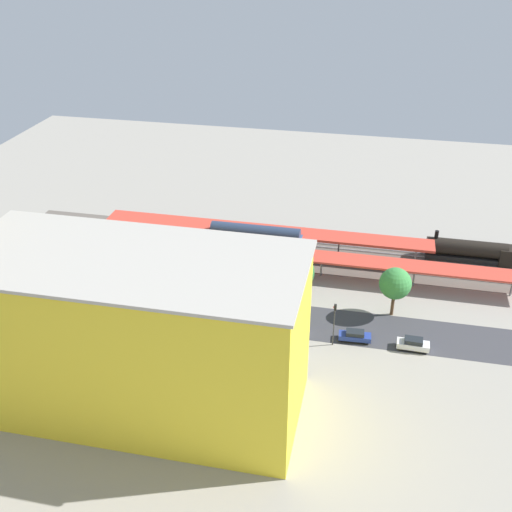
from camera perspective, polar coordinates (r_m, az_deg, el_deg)
name	(u,v)px	position (r m, az deg, el deg)	size (l,w,h in m)	color
ground_plane	(295,309)	(97.87, 3.69, -4.91)	(182.35, 182.35, 0.00)	gray
rail_bed	(311,253)	(113.91, 5.14, 0.28)	(113.97, 14.40, 0.01)	#5B544C
street_asphalt	(292,320)	(95.18, 3.38, -5.99)	(113.97, 9.00, 0.01)	#38383D
track_rails	(311,252)	(113.82, 5.15, 0.36)	(113.97, 8.39, 0.12)	#9E9EA8
platform_canopy_near	(322,257)	(105.12, 6.13, -0.11)	(69.27, 4.57, 3.87)	#C63D2D
platform_canopy_far	(265,230)	(112.61, 0.84, 2.38)	(60.61, 4.74, 4.34)	#C63D2D
locomotive	(473,251)	(116.72, 19.55, 0.40)	(16.67, 3.14, 5.33)	black
freight_coach_far	(255,240)	(110.97, -0.07, 1.50)	(16.88, 2.92, 6.20)	black
parked_car_0	(413,344)	(91.60, 14.39, -7.97)	(4.63, 1.91, 1.80)	black
parked_car_1	(355,336)	(91.63, 9.17, -7.37)	(4.77, 1.97, 1.63)	black
parked_car_2	(293,327)	(92.36, 3.49, -6.65)	(4.18, 1.86, 1.72)	black
parked_car_3	(244,323)	(93.18, -1.17, -6.24)	(4.60, 1.97, 1.66)	black
parked_car_4	(184,317)	(95.19, -6.68, -5.65)	(4.33, 1.96, 1.57)	black
parked_car_5	(131,310)	(97.99, -11.50, -4.93)	(4.46, 1.85, 1.70)	black
parked_car_6	(88,302)	(101.42, -15.38, -4.16)	(4.05, 1.82, 1.78)	black
construction_building	(138,336)	(75.75, -10.93, -7.32)	(39.54, 17.28, 20.60)	yellow
construction_roof_slab	(129,260)	(70.14, -11.72, -0.38)	(40.14, 17.88, 0.40)	#ADA89E
box_truck_0	(197,328)	(91.21, -5.55, -6.65)	(9.78, 2.53, 3.10)	black
box_truck_1	(257,343)	(87.71, 0.06, -8.06)	(10.12, 3.10, 3.37)	black
street_tree_0	(295,272)	(95.75, 3.60, -1.51)	(6.26, 6.26, 9.12)	brown
street_tree_1	(126,260)	(103.67, -11.95, -0.34)	(4.11, 4.11, 6.89)	brown
street_tree_2	(253,270)	(98.19, -0.26, -1.30)	(5.35, 5.35, 7.67)	brown
street_tree_3	(395,284)	(95.68, 12.82, -2.52)	(4.93, 4.93, 8.14)	brown
traffic_light	(334,319)	(88.08, 7.30, -5.79)	(0.50, 0.36, 6.98)	#333333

